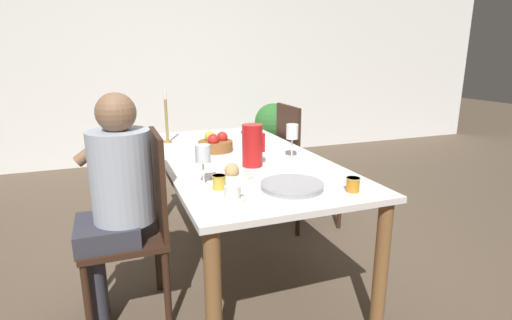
{
  "coord_description": "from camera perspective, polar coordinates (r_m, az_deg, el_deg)",
  "views": [
    {
      "loc": [
        -0.76,
        -2.3,
        1.37
      ],
      "look_at": [
        0.0,
        -0.29,
        0.79
      ],
      "focal_mm": 28.0,
      "sensor_mm": 36.0,
      "label": 1
    }
  ],
  "objects": [
    {
      "name": "wine_glass_water",
      "position": [
        2.43,
        5.2,
        3.85
      ],
      "size": [
        0.07,
        0.07,
        0.21
      ],
      "color": "white",
      "rests_on": "dining_table"
    },
    {
      "name": "potted_plant",
      "position": [
        5.09,
        2.47,
        4.98
      ],
      "size": [
        0.47,
        0.47,
        0.77
      ],
      "color": "beige",
      "rests_on": "ground_plane"
    },
    {
      "name": "chair_opposite",
      "position": [
        3.2,
        6.39,
        -0.51
      ],
      "size": [
        0.42,
        0.42,
        0.99
      ],
      "rotation": [
        0.0,
        0.0,
        -1.57
      ],
      "color": "#331E14",
      "rests_on": "ground_plane"
    },
    {
      "name": "bread_plate",
      "position": [
        2.09,
        -3.48,
        -1.93
      ],
      "size": [
        0.22,
        0.22,
        0.08
      ],
      "color": "silver",
      "rests_on": "dining_table"
    },
    {
      "name": "dining_table",
      "position": [
        2.52,
        -2.3,
        -1.52
      ],
      "size": [
        0.95,
        1.91,
        0.74
      ],
      "color": "silver",
      "rests_on": "ground_plane"
    },
    {
      "name": "chair_person_side",
      "position": [
        2.17,
        -16.51,
        -8.66
      ],
      "size": [
        0.42,
        0.42,
        0.99
      ],
      "rotation": [
        0.0,
        0.0,
        1.57
      ],
      "color": "#331E14",
      "rests_on": "ground_plane"
    },
    {
      "name": "jam_jar_amber",
      "position": [
        1.9,
        -5.3,
        -3.07
      ],
      "size": [
        0.06,
        0.06,
        0.07
      ],
      "color": "gold",
      "rests_on": "dining_table"
    },
    {
      "name": "wall_back",
      "position": [
        5.31,
        -12.82,
        13.86
      ],
      "size": [
        10.0,
        0.06,
        2.6
      ],
      "color": "white",
      "rests_on": "ground_plane"
    },
    {
      "name": "serving_tray",
      "position": [
        1.91,
        5.17,
        -3.7
      ],
      "size": [
        0.3,
        0.3,
        0.03
      ],
      "color": "#9E9EA3",
      "rests_on": "dining_table"
    },
    {
      "name": "ground_plane",
      "position": [
        2.78,
        -2.15,
        -14.53
      ],
      "size": [
        20.0,
        20.0,
        0.0
      ],
      "primitive_type": "plane",
      "color": "brown"
    },
    {
      "name": "jam_jar_red",
      "position": [
        1.91,
        13.67,
        -3.34
      ],
      "size": [
        0.06,
        0.06,
        0.07
      ],
      "color": "#C67A1E",
      "rests_on": "dining_table"
    },
    {
      "name": "teacup_near_person",
      "position": [
        1.77,
        -3.38,
        -4.85
      ],
      "size": [
        0.12,
        0.12,
        0.06
      ],
      "color": "silver",
      "rests_on": "dining_table"
    },
    {
      "name": "fruit_bowl",
      "position": [
        2.65,
        -5.82,
        2.3
      ],
      "size": [
        0.23,
        0.23,
        0.12
      ],
      "color": "brown",
      "rests_on": "dining_table"
    },
    {
      "name": "person_seated",
      "position": [
        2.09,
        -19.44,
        -4.23
      ],
      "size": [
        0.39,
        0.41,
        1.19
      ],
      "rotation": [
        0.0,
        0.0,
        1.57
      ],
      "color": "#33333D",
      "rests_on": "ground_plane"
    },
    {
      "name": "candlestick_tall",
      "position": [
        2.94,
        -12.64,
        5.19
      ],
      "size": [
        0.06,
        0.06,
        0.36
      ],
      "color": "olive",
      "rests_on": "dining_table"
    },
    {
      "name": "red_pitcher",
      "position": [
        2.26,
        -0.62,
        2.12
      ],
      "size": [
        0.14,
        0.12,
        0.24
      ],
      "color": "red",
      "rests_on": "dining_table"
    },
    {
      "name": "wine_glass_juice",
      "position": [
        1.94,
        -7.59,
        0.59
      ],
      "size": [
        0.07,
        0.07,
        0.2
      ],
      "color": "white",
      "rests_on": "dining_table"
    }
  ]
}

